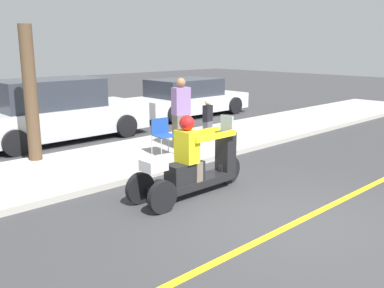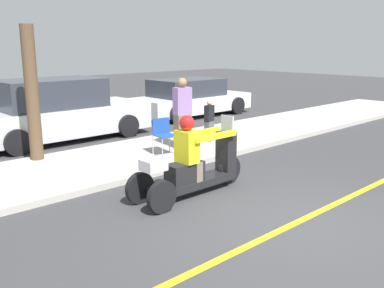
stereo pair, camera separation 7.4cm
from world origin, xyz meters
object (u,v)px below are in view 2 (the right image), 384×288
Objects in this scene: folding_chair_curbside at (164,132)px; tree_trunk at (32,94)px; spectator_end_of_line at (209,121)px; parked_car_lot_far at (190,98)px; parked_car_lot_left at (57,112)px; spectator_mid_group at (182,115)px; motorcycle_trike at (192,167)px.

folding_chair_curbside is 0.29× the size of tree_trunk.
parked_car_lot_far is (2.89, 3.89, 0.01)m from spectator_end_of_line.
spectator_end_of_line is 4.36m from tree_trunk.
parked_car_lot_far is 7.48m from tree_trunk.
parked_car_lot_far is at bearing 41.94° from folding_chair_curbside.
parked_car_lot_left is 2.60m from tree_trunk.
parked_car_lot_far is at bearing 45.61° from spectator_mid_group.
tree_trunk is at bearing 155.19° from spectator_mid_group.
parked_car_lot_left is (-1.56, 3.40, -0.15)m from spectator_mid_group.
motorcycle_trike is 5.78m from parked_car_lot_left.
tree_trunk is (-6.96, -2.61, 0.90)m from parked_car_lot_far.
tree_trunk is at bearing -126.33° from parked_car_lot_left.
folding_chair_curbside is at bearing -76.39° from parked_car_lot_left.
folding_chair_curbside is (1.16, 2.22, 0.11)m from motorcycle_trike.
spectator_mid_group reaches higher than folding_chair_curbside.
tree_trunk is at bearing 162.51° from spectator_end_of_line.
motorcycle_trike is at bearing -93.00° from parked_car_lot_left.
spectator_end_of_line is 0.23× the size of parked_car_lot_far.
spectator_end_of_line is 4.18m from parked_car_lot_left.
tree_trunk is at bearing -159.44° from parked_car_lot_far.
spectator_mid_group reaches higher than spectator_end_of_line.
spectator_end_of_line is (1.03, 0.12, -0.30)m from spectator_mid_group.
parked_car_lot_left is at bearing -173.66° from parked_car_lot_far.
parked_car_lot_left reaches higher than spectator_end_of_line.
parked_car_lot_left is at bearing 114.66° from spectator_mid_group.
motorcycle_trike is 3.04m from spectator_mid_group.
spectator_mid_group is 2.07× the size of folding_chair_curbside.
motorcycle_trike is 4.08m from tree_trunk.
motorcycle_trike reaches higher than parked_car_lot_far.
motorcycle_trike is 2.50m from folding_chair_curbside.
spectator_mid_group reaches higher than parked_car_lot_left.
parked_car_lot_left is 5.52m from parked_car_lot_far.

